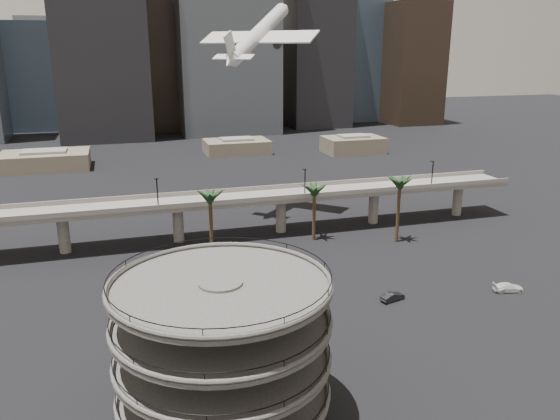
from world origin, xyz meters
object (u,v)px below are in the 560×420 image
object	(u,v)px
parking_ramp	(222,340)
car_c	(508,287)
car_a	(310,308)
overpass	(230,203)
airborne_jet	(259,34)
car_b	(393,297)

from	to	relation	value
parking_ramp	car_c	bearing A→B (deg)	20.48
car_a	car_c	xyz separation A→B (m)	(33.60, -2.21, 0.00)
overpass	car_a	distance (m)	38.61
overpass	car_a	bearing A→B (deg)	-83.60
airborne_jet	car_c	xyz separation A→B (m)	(26.57, -58.24, -40.78)
parking_ramp	car_c	distance (m)	55.03
airborne_jet	car_a	world-z (taller)	airborne_jet
car_c	overpass	bearing A→B (deg)	56.18
parking_ramp	car_b	world-z (taller)	parking_ramp
parking_ramp	overpass	size ratio (longest dim) A/B	0.17
airborne_jet	car_b	size ratio (longest dim) A/B	6.00
airborne_jet	car_c	distance (m)	75.90
airborne_jet	car_b	bearing A→B (deg)	-129.96
parking_ramp	car_c	world-z (taller)	parking_ramp
car_a	car_b	distance (m)	13.80
car_a	car_c	distance (m)	33.67
overpass	airborne_jet	size ratio (longest dim) A/B	5.26
car_a	car_c	bearing A→B (deg)	-87.90
parking_ramp	airborne_jet	xyz separation A→B (m)	(24.26, 77.23, 31.65)
parking_ramp	overpass	xyz separation A→B (m)	(13.00, 59.00, -2.50)
parking_ramp	airborne_jet	distance (m)	86.92
overpass	airborne_jet	world-z (taller)	airborne_jet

